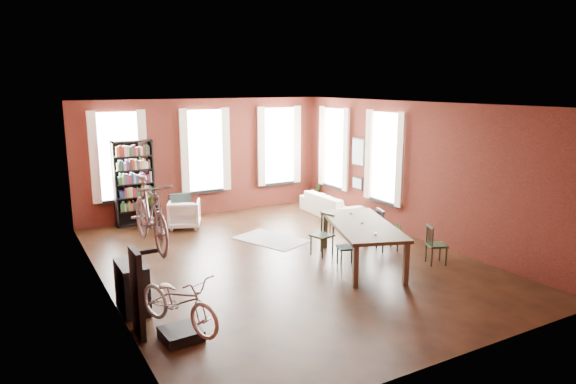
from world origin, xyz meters
TOP-DOWN VIEW (x-y plane):
  - room at (0.25, 0.62)m, footprint 9.00×9.04m
  - dining_table at (1.26, -0.96)m, footprint 1.92×2.73m
  - dining_chair_a at (0.94, -0.91)m, footprint 0.47×0.47m
  - dining_chair_b at (0.88, -0.09)m, footprint 0.50×0.50m
  - dining_chair_c at (2.60, -1.69)m, footprint 0.48×0.48m
  - dining_chair_d at (2.32, -0.50)m, footprint 0.53×0.53m
  - bookshelf at (-2.00, 4.30)m, footprint 1.00×0.32m
  - white_armchair at (-1.00, 3.40)m, footprint 0.99×0.96m
  - cream_sofa at (2.95, 2.60)m, footprint 0.61×2.08m
  - striped_rug at (0.44, 1.41)m, footprint 1.57×1.91m
  - bike_trainer at (-2.91, -2.20)m, footprint 0.57×0.57m
  - bike_wall_rack at (-3.40, -1.80)m, footprint 0.16×0.60m
  - console_table at (-3.28, -0.90)m, footprint 0.40×0.80m
  - plant_stand at (-1.61, 3.98)m, footprint 0.29×0.29m
  - plant_by_sofa at (3.37, 4.02)m, footprint 0.50×0.70m
  - plant_small at (3.07, -0.03)m, footprint 0.33×0.44m
  - bicycle_floor at (-2.91, -2.17)m, footprint 0.84×0.99m
  - bicycle_hung at (-3.15, -1.80)m, footprint 0.47×1.00m
  - plant_on_stand at (-1.64, 3.96)m, footprint 0.52×0.57m

SIDE VIEW (x-z plane):
  - striped_rug at x=0.44m, z-range 0.00..0.01m
  - plant_small at x=3.07m, z-range 0.00..0.14m
  - bike_trainer at x=-2.91m, z-range 0.00..0.16m
  - plant_by_sofa at x=3.37m, z-range 0.00..0.28m
  - plant_stand at x=-1.61m, z-range 0.00..0.56m
  - white_armchair at x=-1.00m, z-range 0.00..0.79m
  - dining_chair_a at x=0.94m, z-range 0.00..0.79m
  - console_table at x=-3.28m, z-range 0.00..0.80m
  - dining_chair_c at x=2.60m, z-range 0.00..0.80m
  - cream_sofa at x=2.95m, z-range 0.00..0.81m
  - dining_table at x=1.26m, z-range 0.00..0.85m
  - dining_chair_b at x=0.88m, z-range 0.00..0.88m
  - dining_chair_d at x=2.32m, z-range 0.00..0.92m
  - bike_wall_rack at x=-3.40m, z-range 0.00..1.30m
  - plant_on_stand at x=-1.64m, z-range 0.56..0.96m
  - bicycle_floor at x=-2.91m, z-range 0.16..1.74m
  - bookshelf at x=-2.00m, z-range 0.00..2.20m
  - bicycle_hung at x=-3.15m, z-range 1.30..2.96m
  - room at x=0.25m, z-range 0.53..3.75m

